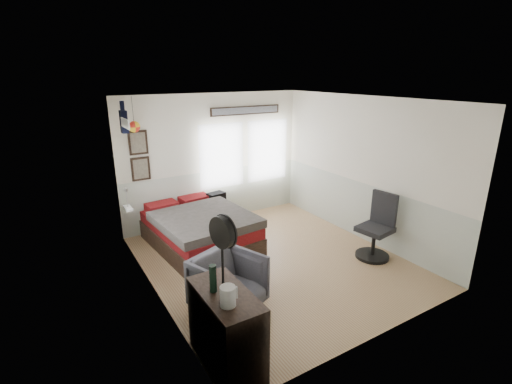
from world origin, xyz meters
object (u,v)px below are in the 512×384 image
bed (200,230)px  task_chair (377,232)px  armchair (228,283)px  dresser (226,329)px  nightstand (217,214)px

bed → task_chair: size_ratio=1.96×
armchair → bed: bearing=57.3°
dresser → task_chair: 3.48m
bed → nightstand: bearing=42.5°
bed → nightstand: 1.05m
nightstand → task_chair: (1.76, -2.70, 0.21)m
bed → armchair: size_ratio=2.69×
armchair → task_chair: 2.87m
dresser → task_chair: (3.36, 0.91, 0.02)m
armchair → task_chair: (2.87, 0.00, 0.09)m
dresser → armchair: size_ratio=1.19×
task_chair → dresser: bearing=-173.8°
dresser → task_chair: bearing=15.1°
dresser → armchair: dresser is taller
bed → armchair: 1.98m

